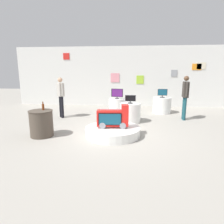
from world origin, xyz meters
TOP-DOWN VIEW (x-y plane):
  - ground_plane at (0.00, 0.00)m, footprint 30.00×30.00m
  - back_wall_display at (0.01, 5.26)m, footprint 12.36×0.13m
  - main_display_pedestal at (-0.05, -0.15)m, footprint 1.69×1.69m
  - novelty_firetruck_tv at (-0.03, -0.15)m, footprint 0.98×0.43m
  - display_pedestal_left_rear at (1.95, 3.44)m, footprint 0.85×0.85m
  - tv_on_left_rear at (1.95, 3.44)m, footprint 0.45×0.24m
  - display_pedestal_center_rear at (0.47, 1.58)m, footprint 0.81×0.81m
  - tv_on_center_rear at (0.47, 1.57)m, footprint 0.43×0.20m
  - display_pedestal_right_rear at (-0.15, 2.86)m, footprint 0.75×0.75m
  - tv_on_right_rear at (-0.15, 2.86)m, footprint 0.53×0.20m
  - side_table_round at (-2.22, -0.40)m, footprint 0.72×0.72m
  - bottle_on_side_table at (-2.18, -0.29)m, footprint 0.07×0.07m
  - shopper_browsing_near_truck at (2.66, 2.19)m, footprint 0.22×0.56m
  - shopper_browsing_rear at (-2.49, 2.07)m, footprint 0.40×0.45m

SIDE VIEW (x-z plane):
  - ground_plane at x=0.00m, z-range 0.00..0.00m
  - main_display_pedestal at x=-0.05m, z-range 0.00..0.27m
  - display_pedestal_left_rear at x=1.95m, z-range 0.00..0.75m
  - display_pedestal_center_rear at x=0.47m, z-range 0.00..0.75m
  - display_pedestal_right_rear at x=-0.15m, z-range 0.00..0.75m
  - side_table_round at x=-2.22m, z-range 0.01..0.81m
  - novelty_firetruck_tv at x=-0.03m, z-range 0.20..0.91m
  - bottle_on_side_table at x=-2.18m, z-range 0.78..1.03m
  - tv_on_center_rear at x=0.47m, z-range 0.76..1.09m
  - tv_on_left_rear at x=1.95m, z-range 0.76..1.16m
  - tv_on_right_rear at x=-0.15m, z-range 0.76..1.21m
  - shopper_browsing_rear at x=-2.49m, z-range 0.15..1.86m
  - shopper_browsing_near_truck at x=2.66m, z-range 0.16..1.95m
  - back_wall_display at x=0.01m, z-range 0.00..3.31m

